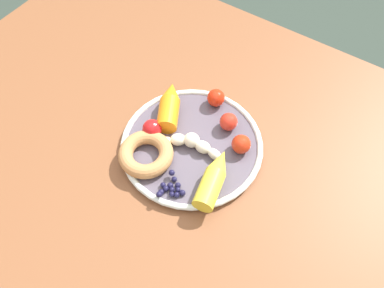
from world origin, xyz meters
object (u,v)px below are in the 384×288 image
at_px(plate, 192,145).
at_px(carrot_orange, 170,105).
at_px(tomato_far, 216,98).
at_px(tomato_extra, 241,144).
at_px(banana, 191,143).
at_px(dining_table, 171,158).
at_px(tomato_near, 229,122).
at_px(donut, 147,155).
at_px(blueberry_pile, 171,188).
at_px(carrot_yellow, 214,178).
at_px(tomato_mid, 152,129).

relative_size(plate, carrot_orange, 2.31).
bearing_deg(tomato_far, tomato_extra, 144.81).
xyz_separation_m(banana, tomato_extra, (-0.08, -0.05, 0.01)).
relative_size(plate, tomato_far, 7.58).
relative_size(dining_table, banana, 8.52).
distance_m(carrot_orange, tomato_near, 0.13).
relative_size(dining_table, donut, 10.66).
height_order(blueberry_pile, tomato_far, tomato_far).
bearing_deg(tomato_near, tomato_far, -35.65).
distance_m(plate, donut, 0.09).
bearing_deg(carrot_yellow, carrot_orange, -29.35).
distance_m(dining_table, carrot_orange, 0.14).
height_order(carrot_orange, carrot_yellow, carrot_orange).
distance_m(dining_table, tomato_near, 0.17).
height_order(carrot_yellow, tomato_near, carrot_yellow).
relative_size(carrot_orange, blueberry_pile, 2.03).
bearing_deg(tomato_mid, plate, -162.27).
distance_m(blueberry_pile, tomato_mid, 0.13).
relative_size(plate, tomato_mid, 7.21).
relative_size(dining_table, carrot_orange, 9.23).
xyz_separation_m(carrot_yellow, tomato_far, (0.10, -0.16, -0.00)).
distance_m(carrot_yellow, tomato_extra, 0.09).
height_order(banana, tomato_mid, tomato_mid).
distance_m(carrot_orange, tomato_far, 0.10).
relative_size(plate, tomato_extra, 7.50).
height_order(plate, carrot_yellow, carrot_yellow).
bearing_deg(tomato_extra, donut, 40.24).
bearing_deg(plate, tomato_far, -82.19).
bearing_deg(dining_table, tomato_near, -140.86).
xyz_separation_m(dining_table, carrot_yellow, (-0.14, 0.05, 0.12)).
relative_size(carrot_yellow, tomato_far, 3.44).
bearing_deg(blueberry_pile, donut, -21.07).
bearing_deg(carrot_orange, carrot_yellow, 150.65).
bearing_deg(dining_table, tomato_extra, -163.09).
height_order(donut, tomato_far, tomato_far).
height_order(plate, tomato_mid, tomato_mid).
bearing_deg(tomato_mid, dining_table, -133.36).
distance_m(dining_table, plate, 0.12).
bearing_deg(carrot_yellow, tomato_near, -71.08).
distance_m(tomato_near, tomato_far, 0.07).
bearing_deg(plate, tomato_extra, -153.98).
xyz_separation_m(blueberry_pile, tomato_far, (0.04, -0.22, 0.01)).
bearing_deg(tomato_near, plate, 63.10).
xyz_separation_m(tomato_mid, tomato_extra, (-0.16, -0.07, -0.00)).
bearing_deg(dining_table, blueberry_pile, 127.21).
distance_m(banana, tomato_far, 0.12).
height_order(carrot_yellow, donut, carrot_yellow).
height_order(dining_table, tomato_extra, tomato_extra).
distance_m(plate, tomato_mid, 0.08).
distance_m(tomato_far, tomato_extra, 0.12).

